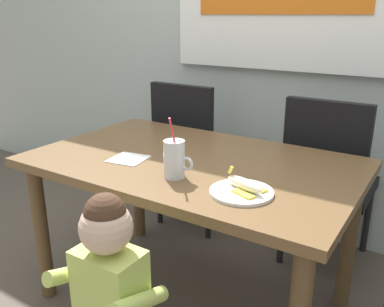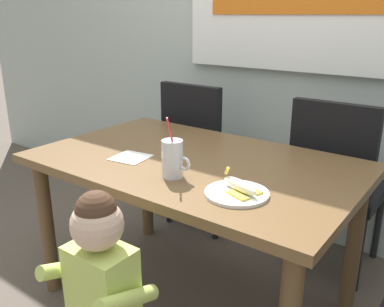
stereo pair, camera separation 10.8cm
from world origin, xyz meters
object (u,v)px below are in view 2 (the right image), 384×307
dining_chair_left (201,148)px  milk_cup (173,161)px  snack_plate (237,193)px  paper_napkin (131,158)px  dining_table (194,180)px  dining_chair_right (335,178)px  toddler_standing (101,279)px  peeled_banana (240,186)px

dining_chair_left → milk_cup: milk_cup is taller
snack_plate → paper_napkin: 0.59m
dining_table → dining_chair_right: bearing=56.5°
dining_chair_right → toddler_standing: bearing=75.2°
milk_cup → dining_chair_left: bearing=118.8°
dining_table → milk_cup: bearing=-75.4°
paper_napkin → peeled_banana: bearing=-5.1°
paper_napkin → dining_chair_left: bearing=103.2°
dining_chair_left → dining_table: bearing=122.9°
dining_chair_right → milk_cup: bearing=66.8°
dining_table → peeled_banana: 0.43m
dining_chair_left → milk_cup: 1.05m
toddler_standing → peeled_banana: 0.56m
toddler_standing → paper_napkin: (-0.33, 0.49, 0.22)m
dining_table → dining_chair_left: size_ratio=1.49×
toddler_standing → paper_napkin: size_ratio=5.59×
toddler_standing → milk_cup: bearing=94.5°
dining_table → toddler_standing: toddler_standing is taller
snack_plate → dining_chair_right: bearing=84.4°
milk_cup → snack_plate: bearing=-0.1°
dining_chair_right → peeled_banana: size_ratio=5.49×
dining_table → snack_plate: bearing=-32.5°
dining_chair_left → dining_chair_right: bearing=179.4°
dining_chair_left → milk_cup: size_ratio=3.86×
toddler_standing → snack_plate: size_ratio=3.64×
peeled_banana → dining_table: bearing=149.3°
dining_table → peeled_banana: size_ratio=8.17×
dining_table → paper_napkin: paper_napkin is taller
dining_chair_left → milk_cup: (0.49, -0.89, 0.27)m
dining_chair_right → peeled_banana: dining_chair_right is taller
dining_chair_right → peeled_banana: bearing=84.9°
toddler_standing → peeled_banana: (0.27, 0.43, 0.25)m
dining_table → peeled_banana: (0.36, -0.21, 0.13)m
peeled_banana → paper_napkin: 0.60m
dining_chair_right → toddler_standing: (-0.34, -1.30, -0.02)m
dining_table → snack_plate: snack_plate is taller
toddler_standing → dining_chair_right: bearing=75.2°
dining_chair_left → toddler_standing: 1.41m
milk_cup → toddler_standing: bearing=-85.5°
milk_cup → peeled_banana: size_ratio=1.42×
dining_chair_right → snack_plate: bearing=84.4°
dining_chair_left → snack_plate: 1.20m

